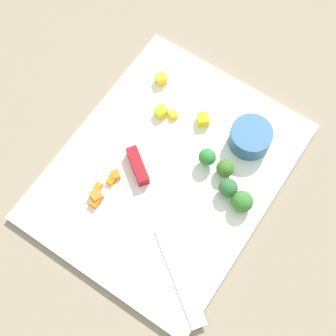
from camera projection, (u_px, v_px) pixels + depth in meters
name	position (u px, v px, depth m)	size (l,w,h in m)	color
ground_plane	(168.00, 173.00, 0.87)	(4.00, 4.00, 0.00)	gray
cutting_board	(168.00, 171.00, 0.87)	(0.44, 0.35, 0.01)	white
prep_bowl	(250.00, 137.00, 0.86)	(0.07, 0.07, 0.04)	#2D5A87
chef_knife	(150.00, 197.00, 0.83)	(0.20, 0.27, 0.02)	silver
carrot_dice_0	(98.00, 187.00, 0.84)	(0.01, 0.01, 0.01)	orange
carrot_dice_1	(115.00, 175.00, 0.85)	(0.01, 0.02, 0.01)	orange
carrot_dice_2	(94.00, 202.00, 0.83)	(0.01, 0.01, 0.01)	orange
carrot_dice_3	(96.00, 196.00, 0.84)	(0.02, 0.02, 0.02)	orange
carrot_dice_4	(111.00, 181.00, 0.85)	(0.01, 0.01, 0.01)	orange
pepper_dice_0	(173.00, 114.00, 0.90)	(0.01, 0.01, 0.01)	yellow
pepper_dice_1	(201.00, 118.00, 0.89)	(0.02, 0.02, 0.02)	yellow
pepper_dice_2	(161.00, 112.00, 0.89)	(0.02, 0.02, 0.02)	yellow
pepper_dice_3	(161.00, 79.00, 0.92)	(0.02, 0.02, 0.02)	yellow
broccoli_floret_0	(228.00, 188.00, 0.83)	(0.03, 0.03, 0.04)	#8BBF64
broccoli_floret_1	(207.00, 157.00, 0.85)	(0.03, 0.03, 0.04)	#80B669
broccoli_floret_2	(225.00, 169.00, 0.84)	(0.03, 0.03, 0.03)	#97AC65
broccoli_floret_3	(242.00, 202.00, 0.82)	(0.04, 0.04, 0.04)	#82BD67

